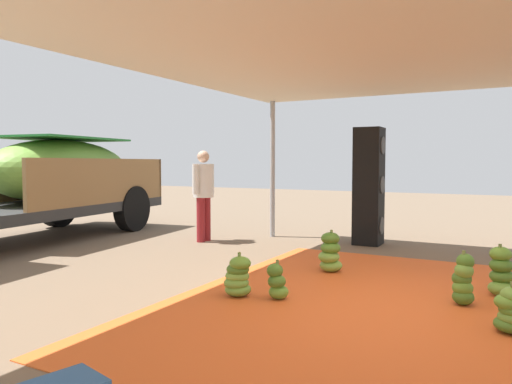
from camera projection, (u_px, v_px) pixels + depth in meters
name	position (u px, v px, depth m)	size (l,w,h in m)	color
ground_plane	(166.00, 276.00, 6.49)	(40.00, 40.00, 0.00)	brown
tarp_orange	(393.00, 308.00, 5.07)	(5.54, 4.54, 0.01)	#E05B23
tent_canopy	(407.00, 41.00, 4.85)	(8.00, 7.00, 2.82)	#9EA0A5
banana_bunch_2	(463.00, 281.00, 5.15)	(0.31, 0.30, 0.58)	#477523
banana_bunch_3	(501.00, 273.00, 5.51)	(0.40, 0.39, 0.59)	#6B9E38
banana_bunch_5	(330.00, 253.00, 6.69)	(0.43, 0.41, 0.58)	#75A83D
banana_bunch_8	(238.00, 277.00, 5.48)	(0.40, 0.42, 0.50)	#6B9E38
banana_bunch_9	(277.00, 283.00, 5.37)	(0.26, 0.29, 0.44)	#60932D
cargo_truck_main	(6.00, 177.00, 8.85)	(6.85, 3.16, 2.40)	#2D2D2D
worker_0	(203.00, 189.00, 9.32)	(0.64, 0.39, 1.75)	maroon
speaker_stack	(369.00, 186.00, 8.96)	(0.51, 0.51, 2.16)	black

